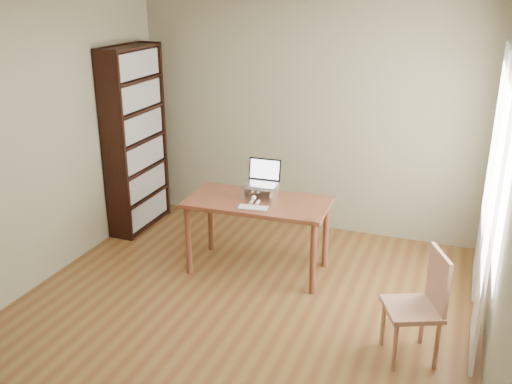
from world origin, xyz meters
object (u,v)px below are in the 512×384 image
(keyboard, at_px, (253,208))
(laptop, at_px, (263,178))
(chair, at_px, (422,304))
(bookshelf, at_px, (136,140))
(desk, at_px, (258,210))
(cat, at_px, (261,190))

(keyboard, bearing_deg, laptop, 88.76)
(chair, bearing_deg, bookshelf, 131.71)
(desk, bearing_deg, cat, 94.33)
(bookshelf, relative_size, laptop, 6.33)
(laptop, xyz_separation_m, keyboard, (0.04, -0.36, -0.18))
(bookshelf, distance_m, laptop, 1.76)
(bookshelf, height_order, cat, bookshelf)
(cat, relative_size, chair, 0.54)
(desk, relative_size, cat, 2.92)
(laptop, height_order, keyboard, laptop)
(cat, xyz_separation_m, chair, (1.67, -1.03, -0.34))
(bookshelf, bearing_deg, desk, -18.64)
(bookshelf, height_order, laptop, bookshelf)
(laptop, bearing_deg, bookshelf, 163.25)
(cat, bearing_deg, bookshelf, 159.59)
(bookshelf, relative_size, desk, 1.50)
(laptop, relative_size, chair, 0.37)
(keyboard, distance_m, chair, 1.79)
(desk, bearing_deg, chair, -31.43)
(desk, height_order, keyboard, keyboard)
(chair, bearing_deg, laptop, 123.13)
(bookshelf, xyz_separation_m, laptop, (1.70, -0.44, -0.11))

